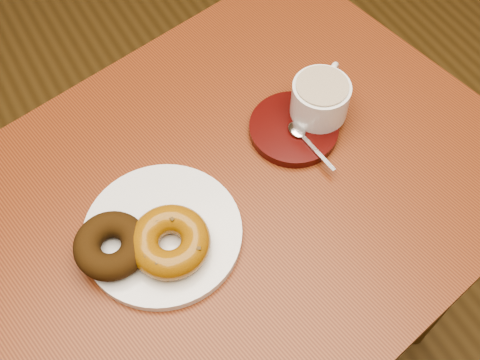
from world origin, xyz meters
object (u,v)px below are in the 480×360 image
cafe_table (230,232)px  donut_plate (163,233)px  saucer (294,129)px  coffee_cup (321,98)px

cafe_table → donut_plate: donut_plate is taller
saucer → coffee_cup: (0.05, 0.01, 0.04)m
cafe_table → saucer: bearing=7.4°
saucer → cafe_table: bearing=-162.2°
donut_plate → coffee_cup: size_ratio=2.08×
coffee_cup → cafe_table: bearing=160.0°
cafe_table → donut_plate: bearing=177.0°
donut_plate → coffee_cup: 0.33m
coffee_cup → donut_plate: bearing=157.2°
cafe_table → saucer: 0.21m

